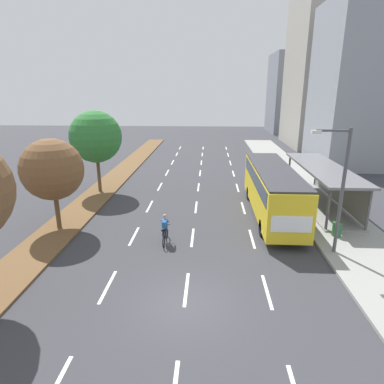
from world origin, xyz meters
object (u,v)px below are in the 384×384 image
object	(u,v)px
bus_shelter	(325,182)
trash_bin	(337,229)
streetlight	(340,184)
bus	(272,187)
median_tree_second	(52,170)
median_tree_third	(96,137)
cyclist	(165,230)

from	to	relation	value
bus_shelter	trash_bin	bearing A→B (deg)	-100.61
streetlight	bus	bearing A→B (deg)	111.06
bus	median_tree_second	size ratio (longest dim) A/B	2.03
median_tree_third	trash_bin	xyz separation A→B (m)	(16.80, -8.31, -4.14)
bus	streetlight	xyz separation A→B (m)	(2.17, -5.63, 1.82)
bus_shelter	median_tree_second	xyz separation A→B (m)	(-17.94, -5.30, 1.95)
median_tree_second	streetlight	size ratio (longest dim) A/B	0.85
bus	bus_shelter	bearing A→B (deg)	26.83
bus	cyclist	xyz separation A→B (m)	(-6.78, -4.77, -1.28)
median_tree_third	streetlight	world-z (taller)	median_tree_third
bus_shelter	streetlight	xyz separation A→B (m)	(-2.11, -7.80, 2.02)
cyclist	median_tree_third	bearing A→B (deg)	125.74
median_tree_second	cyclist	bearing A→B (deg)	-13.32
median_tree_second	streetlight	bearing A→B (deg)	-8.97
streetlight	trash_bin	size ratio (longest dim) A/B	7.65
median_tree_second	trash_bin	xyz separation A→B (m)	(16.86, -0.46, -3.25)
median_tree_third	trash_bin	size ratio (longest dim) A/B	7.90
streetlight	cyclist	bearing A→B (deg)	174.46
cyclist	median_tree_second	distance (m)	7.70
median_tree_second	trash_bin	world-z (taller)	median_tree_second
bus	streetlight	world-z (taller)	streetlight
median_tree_third	trash_bin	distance (m)	19.20
cyclist	median_tree_third	distance (m)	12.33
streetlight	median_tree_second	bearing A→B (deg)	171.03
bus_shelter	bus	size ratio (longest dim) A/B	0.98
trash_bin	streetlight	bearing A→B (deg)	-116.83
median_tree_second	streetlight	distance (m)	16.02
bus_shelter	median_tree_second	world-z (taller)	median_tree_second
bus	cyclist	distance (m)	8.38
bus	streetlight	size ratio (longest dim) A/B	1.74
bus_shelter	streetlight	bearing A→B (deg)	-105.14
bus_shelter	median_tree_second	bearing A→B (deg)	-163.54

